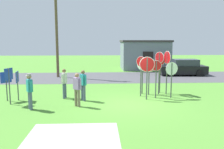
{
  "coord_description": "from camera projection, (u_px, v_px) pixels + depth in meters",
  "views": [
    {
      "loc": [
        -1.45,
        -11.77,
        3.3
      ],
      "look_at": [
        -0.78,
        1.92,
        1.3
      ],
      "focal_mm": 37.8,
      "sensor_mm": 36.0,
      "label": 1
    }
  ],
  "objects": [
    {
      "name": "ground_plane",
      "position": [
        129.0,
        105.0,
        12.18
      ],
      "size": [
        80.0,
        80.0,
        0.0
      ],
      "primitive_type": "plane",
      "color": "#518E33"
    },
    {
      "name": "info_panel_middle",
      "position": [
        6.0,
        81.0,
        12.78
      ],
      "size": [
        0.44,
        0.45,
        1.61
      ],
      "color": "#4C4C51",
      "rests_on": "ground"
    },
    {
      "name": "street_asphalt",
      "position": [
        117.0,
        77.0,
        21.24
      ],
      "size": [
        60.0,
        6.4,
        0.01
      ],
      "primitive_type": "cube",
      "color": "#4C4C51",
      "rests_on": "ground"
    },
    {
      "name": "info_panel_leftmost",
      "position": [
        9.0,
        80.0,
        12.02
      ],
      "size": [
        0.22,
        0.57,
        1.89
      ],
      "color": "#4C4C51",
      "rests_on": "ground"
    },
    {
      "name": "person_with_sunhat",
      "position": [
        30.0,
        89.0,
        11.18
      ],
      "size": [
        0.38,
        0.5,
        1.74
      ],
      "color": "#4C5670",
      "rests_on": "ground"
    },
    {
      "name": "stop_sign_low_front",
      "position": [
        149.0,
        70.0,
        14.13
      ],
      "size": [
        0.73,
        0.46,
        2.25
      ],
      "color": "#474C4C",
      "rests_on": "ground"
    },
    {
      "name": "stop_sign_rear_left",
      "position": [
        159.0,
        66.0,
        14.27
      ],
      "size": [
        0.4,
        0.58,
        2.61
      ],
      "color": "#474C4C",
      "rests_on": "ground"
    },
    {
      "name": "concrete_path",
      "position": [
        73.0,
        135.0,
        8.22
      ],
      "size": [
        3.2,
        2.4,
        0.01
      ],
      "primitive_type": "cube",
      "color": "#ADAAA3",
      "rests_on": "ground"
    },
    {
      "name": "utility_pole",
      "position": [
        56.0,
        26.0,
        20.63
      ],
      "size": [
        1.8,
        0.24,
        8.71
      ],
      "color": "brown",
      "rests_on": "ground"
    },
    {
      "name": "stop_sign_far_back",
      "position": [
        142.0,
        69.0,
        14.46
      ],
      "size": [
        0.6,
        0.53,
        2.24
      ],
      "color": "#474C4C",
      "rests_on": "ground"
    },
    {
      "name": "person_in_teal",
      "position": [
        77.0,
        88.0,
        11.7
      ],
      "size": [
        0.45,
        0.41,
        1.69
      ],
      "color": "#7A6B56",
      "rests_on": "ground"
    },
    {
      "name": "stop_sign_leaning_left",
      "position": [
        172.0,
        74.0,
        13.41
      ],
      "size": [
        0.73,
        0.16,
        2.07
      ],
      "color": "#474C4C",
      "rests_on": "ground"
    },
    {
      "name": "stop_sign_rear_right",
      "position": [
        147.0,
        70.0,
        13.01
      ],
      "size": [
        0.85,
        0.07,
        2.41
      ],
      "color": "#474C4C",
      "rests_on": "ground"
    },
    {
      "name": "stop_sign_leaning_right",
      "position": [
        167.0,
        65.0,
        14.32
      ],
      "size": [
        0.19,
        0.78,
        2.66
      ],
      "color": "#474C4C",
      "rests_on": "ground"
    },
    {
      "name": "stop_sign_tallest",
      "position": [
        141.0,
        70.0,
        13.78
      ],
      "size": [
        0.48,
        0.43,
        2.38
      ],
      "color": "#474C4C",
      "rests_on": "ground"
    },
    {
      "name": "parked_car_on_street",
      "position": [
        183.0,
        68.0,
        22.42
      ],
      "size": [
        4.37,
        2.15,
        1.51
      ],
      "color": "black",
      "rests_on": "ground"
    },
    {
      "name": "person_in_dark_shirt",
      "position": [
        83.0,
        84.0,
        12.84
      ],
      "size": [
        0.38,
        0.49,
        1.69
      ],
      "color": "#4C5670",
      "rests_on": "ground"
    },
    {
      "name": "person_in_blue",
      "position": [
        64.0,
        82.0,
        13.4
      ],
      "size": [
        0.29,
        0.56,
        1.69
      ],
      "color": "#4C5670",
      "rests_on": "ground"
    },
    {
      "name": "stop_sign_center_cluster",
      "position": [
        156.0,
        73.0,
        13.35
      ],
      "size": [
        0.61,
        0.07,
        2.18
      ],
      "color": "#474C4C",
      "rests_on": "ground"
    },
    {
      "name": "info_panel_rightmost",
      "position": [
        17.0,
        81.0,
        12.88
      ],
      "size": [
        0.08,
        0.6,
        1.61
      ],
      "color": "#4C4C51",
      "rests_on": "ground"
    },
    {
      "name": "stop_sign_nearest",
      "position": [
        160.0,
        66.0,
        14.71
      ],
      "size": [
        0.72,
        0.29,
        2.5
      ],
      "color": "#474C4C",
      "rests_on": "ground"
    },
    {
      "name": "building_background",
      "position": [
        144.0,
        55.0,
        27.13
      ],
      "size": [
        5.42,
        4.42,
        3.3
      ],
      "color": "slate",
      "rests_on": "ground"
    }
  ]
}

